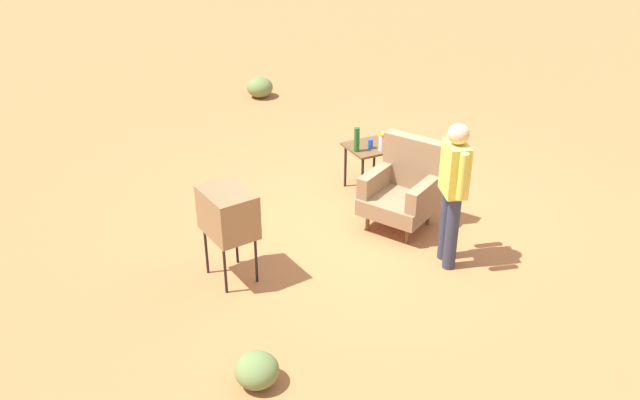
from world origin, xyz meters
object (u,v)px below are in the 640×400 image
bottle_wine_green (357,140)px  side_table (369,153)px  armchair (404,187)px  person_standing (453,186)px  soda_can_red (382,140)px  tv_on_stand (228,213)px  flower_vase (382,140)px  soda_can_blue (370,144)px

bottle_wine_green → side_table: bearing=105.3°
bottle_wine_green → armchair: bearing=7.8°
person_standing → soda_can_red: 1.96m
tv_on_stand → person_standing: bearing=70.0°
flower_vase → soda_can_blue: bearing=-141.8°
bottle_wine_green → flower_vase: size_ratio=1.21×
person_standing → bottle_wine_green: (-1.86, -0.09, -0.15)m
tv_on_stand → bottle_wine_green: bearing=116.6°
tv_on_stand → person_standing: size_ratio=0.63×
side_table → person_standing: 1.97m
armchair → bottle_wine_green: 0.97m
armchair → soda_can_blue: 0.94m
side_table → armchair: bearing=-5.9°
side_table → soda_can_red: soda_can_red is taller
soda_can_blue → tv_on_stand: bearing=-65.5°
person_standing → flower_vase: (-1.74, 0.21, -0.16)m
soda_can_red → bottle_wine_green: size_ratio=0.38×
bottle_wine_green → soda_can_blue: (0.00, 0.20, -0.10)m
tv_on_stand → person_standing: (0.81, 2.21, 0.16)m
armchair → side_table: armchair is taller
armchair → bottle_wine_green: armchair is taller
armchair → person_standing: (0.95, -0.04, 0.44)m
person_standing → soda_can_blue: (-1.86, 0.12, -0.25)m
flower_vase → tv_on_stand: bearing=-68.9°
soda_can_blue → flower_vase: flower_vase is taller
soda_can_blue → bottle_wine_green: bearing=-90.2°
soda_can_red → soda_can_blue: same height
armchair → tv_on_stand: armchair is taller
bottle_wine_green → soda_can_blue: bottle_wine_green is taller
tv_on_stand → bottle_wine_green: size_ratio=3.22×
person_standing → flower_vase: bearing=173.1°
armchair → soda_can_red: size_ratio=8.69×
side_table → bottle_wine_green: bottle_wine_green is taller
soda_can_blue → soda_can_red: bearing=103.6°
bottle_wine_green → person_standing: bearing=2.7°
tv_on_stand → armchair: bearing=93.6°
tv_on_stand → soda_can_red: 2.77m
tv_on_stand → soda_can_red: bearing=113.6°
soda_can_red → bottle_wine_green: bearing=-83.1°
tv_on_stand → bottle_wine_green: (-1.06, 2.12, 0.01)m
person_standing → flower_vase: size_ratio=6.19×
side_table → tv_on_stand: tv_on_stand is taller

